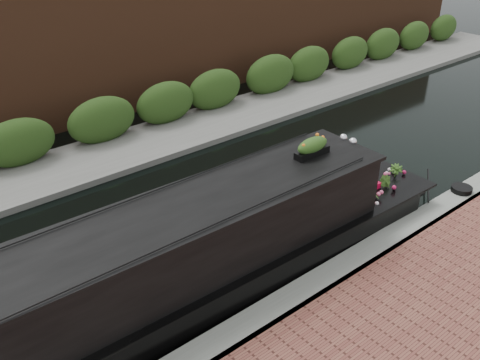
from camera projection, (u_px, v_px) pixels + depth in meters
ground at (205, 219)px, 12.02m from camera, size 80.00×80.00×0.00m
near_bank_coping at (313, 295)px, 9.80m from camera, size 40.00×0.60×0.50m
far_bank_path at (115, 156)px, 14.84m from camera, size 40.00×2.40×0.34m
far_hedge at (100, 145)px, 15.45m from camera, size 40.00×1.10×2.80m
far_brick_wall at (69, 124)px, 16.86m from camera, size 40.00×1.00×8.00m
narrowboat at (206, 258)px, 9.54m from camera, size 10.85×2.17×2.54m
rope_fender at (395, 186)px, 13.08m from camera, size 0.27×0.33×0.27m
coiled_mooring_rope at (462, 189)px, 12.60m from camera, size 0.49×0.49×0.12m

